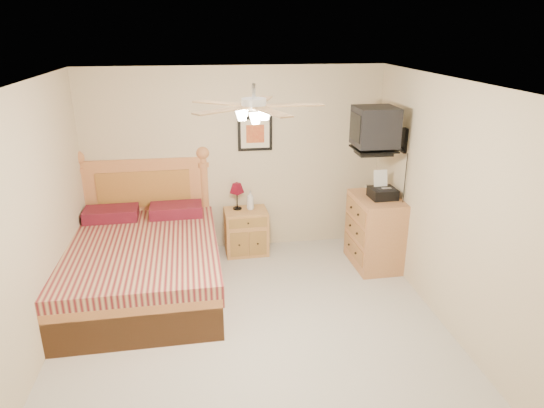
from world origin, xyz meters
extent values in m
plane|color=#ADA89C|center=(0.00, 0.00, 0.00)|extent=(4.50, 4.50, 0.00)
cube|color=white|center=(0.00, 0.00, 2.50)|extent=(4.00, 4.50, 0.04)
cube|color=#C3B290|center=(0.00, 2.25, 1.25)|extent=(4.00, 0.04, 2.50)
cube|color=#C3B290|center=(0.00, -2.25, 1.25)|extent=(4.00, 0.04, 2.50)
cube|color=#C3B290|center=(-2.00, 0.00, 1.25)|extent=(0.04, 4.50, 2.50)
cube|color=#C3B290|center=(2.00, 0.00, 1.25)|extent=(0.04, 4.50, 2.50)
cube|color=#A1633A|center=(0.11, 2.00, 0.31)|extent=(0.59, 0.45, 0.62)
imported|color=silver|center=(0.17, 2.05, 0.75)|extent=(0.12, 0.12, 0.26)
cube|color=black|center=(0.27, 2.23, 1.62)|extent=(0.46, 0.04, 0.46)
cube|color=#A4663C|center=(1.73, 1.41, 0.47)|extent=(0.58, 0.81, 0.94)
imported|color=#BFB39B|center=(1.69, 1.68, 0.95)|extent=(0.21, 0.28, 0.03)
imported|color=gray|center=(1.72, 1.67, 0.97)|extent=(0.25, 0.31, 0.02)
camera|label=1|loc=(-0.42, -4.10, 2.96)|focal=32.00mm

